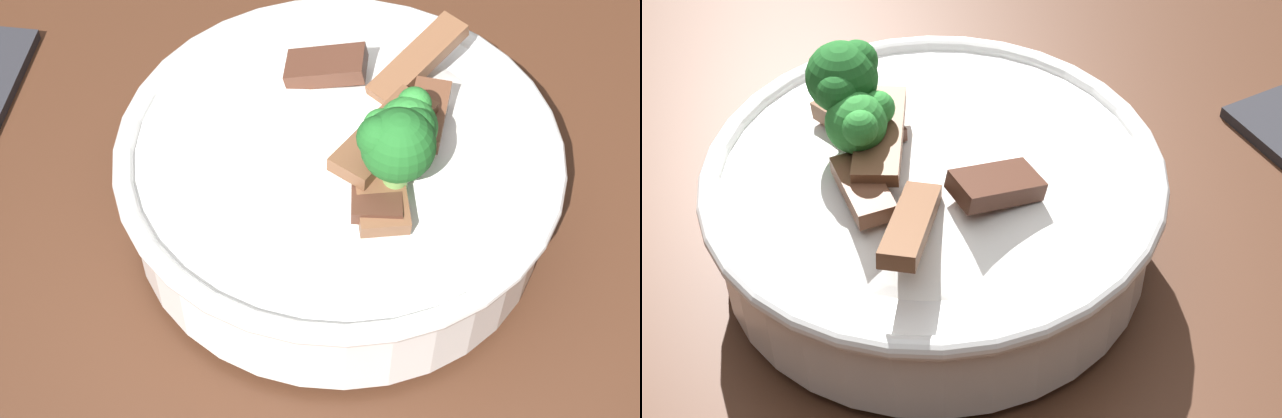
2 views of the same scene
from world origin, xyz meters
The scene contains 2 objects.
dining_table centered at (0.00, 0.00, 0.69)m, with size 1.34×1.05×0.80m.
rice_bowl centered at (0.05, -0.05, 0.85)m, with size 0.26×0.26×0.13m.
Camera 1 is at (-0.26, -0.24, 1.28)m, focal length 55.67 mm.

